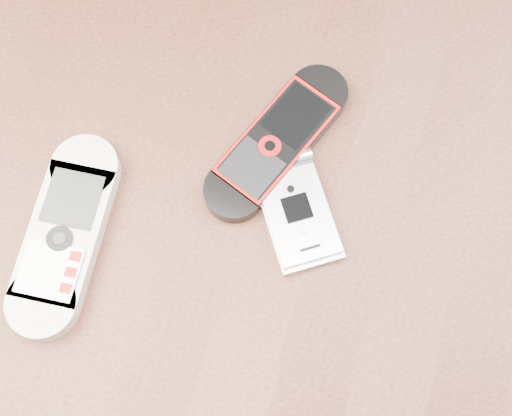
# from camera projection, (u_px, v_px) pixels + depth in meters

# --- Properties ---
(ground) EXTENTS (4.00, 4.00, 0.00)m
(ground) POSITION_uv_depth(u_px,v_px,m) (253.00, 345.00, 1.26)
(ground) COLOR #472B19
(ground) RESTS_ON ground
(table) EXTENTS (1.20, 0.80, 0.75)m
(table) POSITION_uv_depth(u_px,v_px,m) (251.00, 247.00, 0.65)
(table) COLOR black
(table) RESTS_ON ground
(nokia_white) EXTENTS (0.06, 0.16, 0.02)m
(nokia_white) POSITION_uv_depth(u_px,v_px,m) (65.00, 234.00, 0.53)
(nokia_white) COLOR silver
(nokia_white) RESTS_ON table
(nokia_black_red) EXTENTS (0.10, 0.16, 0.02)m
(nokia_black_red) POSITION_uv_depth(u_px,v_px,m) (277.00, 141.00, 0.56)
(nokia_black_red) COLOR black
(nokia_black_red) RESTS_ON table
(motorola_razr) EXTENTS (0.09, 0.11, 0.01)m
(motorola_razr) POSITION_uv_depth(u_px,v_px,m) (297.00, 214.00, 0.54)
(motorola_razr) COLOR silver
(motorola_razr) RESTS_ON table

